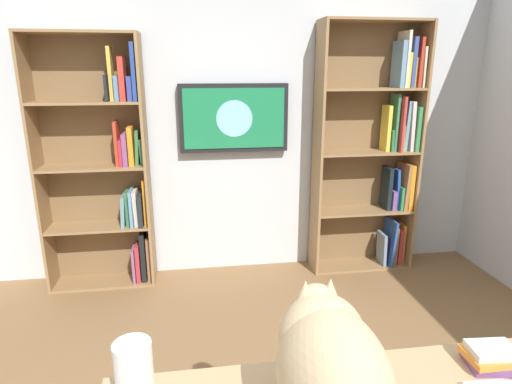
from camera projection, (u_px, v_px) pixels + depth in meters
wall_back at (233, 117)px, 3.59m from camera, size 4.52×0.06×2.70m
bookshelf_left at (379, 152)px, 3.69m from camera, size 0.89×0.28×2.12m
bookshelf_right at (107, 169)px, 3.39m from camera, size 0.84×0.28×2.00m
wall_mounted_tv at (234, 118)px, 3.50m from camera, size 0.89×0.07×0.55m
cat at (329, 366)px, 1.18m from camera, size 0.30×0.62×0.39m
paper_towel_roll at (135, 381)px, 1.23m from camera, size 0.11×0.11×0.25m
desk_book_stack at (492, 357)px, 1.47m from camera, size 0.19×0.15×0.08m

